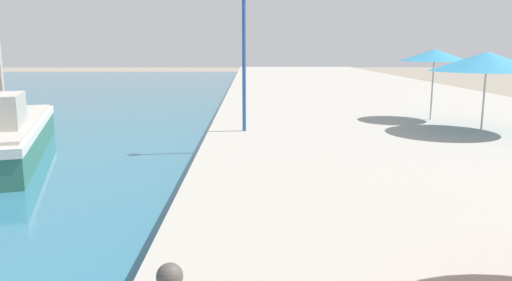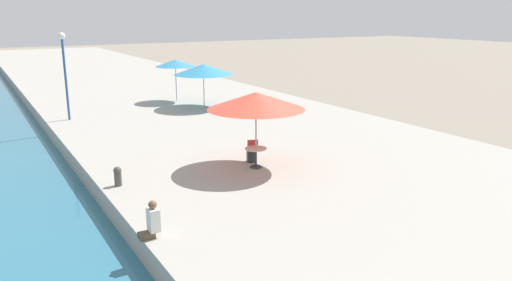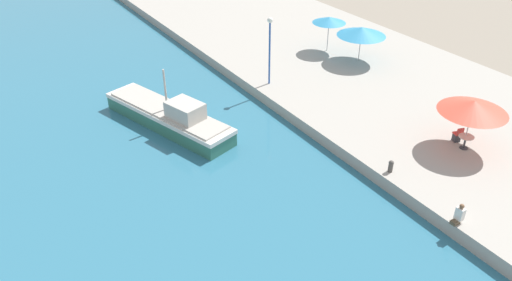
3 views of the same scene
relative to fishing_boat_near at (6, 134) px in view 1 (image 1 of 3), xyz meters
name	(u,v)px [view 1 (image 1 of 3)]	position (x,y,z in m)	size (l,w,h in m)	color
quay_promenade	(364,102)	(14.37, 13.11, -0.40)	(16.00, 90.00, 0.75)	#A39E93
fishing_boat_near	(6,134)	(0.00, 0.00, 0.00)	(4.77, 9.59, 3.69)	#33705B
cafe_umbrella_white	(487,61)	(15.29, 0.29, 2.25)	(3.52, 3.52, 2.58)	#B7B7B7
cafe_umbrella_striped	(434,55)	(14.65, 3.16, 2.40)	(2.54, 2.54, 2.66)	#B7B7B7
lamppost	(244,35)	(7.56, 0.62, 3.07)	(0.36, 0.36, 4.56)	#28519E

